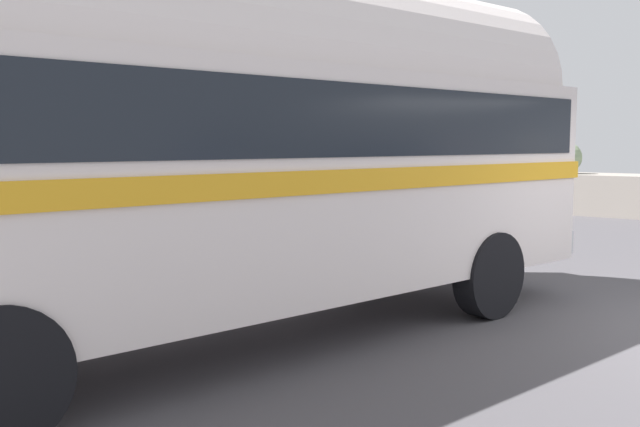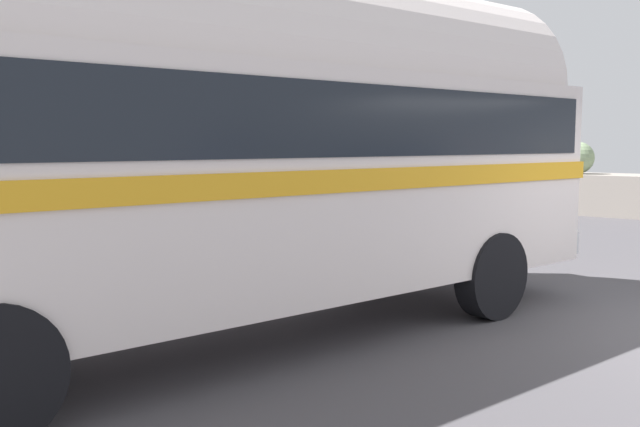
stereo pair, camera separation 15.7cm
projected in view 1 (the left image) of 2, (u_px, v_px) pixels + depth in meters
name	position (u px, v px, depth m)	size (l,w,h in m)	color
vintage_coach	(236.00, 133.00, 6.74)	(4.07, 8.89, 3.70)	black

